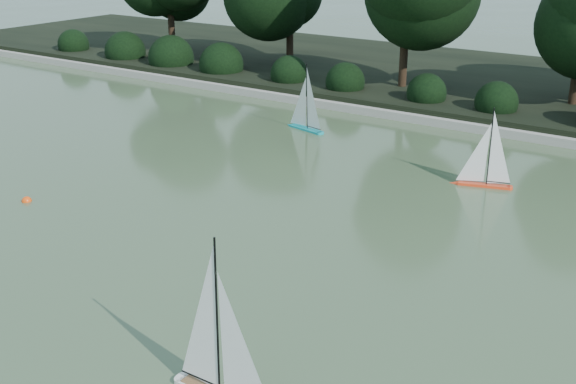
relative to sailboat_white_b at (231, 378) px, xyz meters
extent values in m
plane|color=#435432|center=(-1.08, 1.12, -0.27)|extent=(80.00, 80.00, 0.00)
cube|color=gray|center=(-1.08, 10.12, -0.18)|extent=(40.00, 0.35, 0.18)
cube|color=black|center=(-1.08, 14.12, -0.12)|extent=(40.00, 8.00, 0.30)
cylinder|color=black|center=(-12.08, 12.32, 0.49)|extent=(0.20, 0.20, 1.51)
cylinder|color=black|center=(-8.08, 12.92, 0.41)|extent=(0.20, 0.20, 1.37)
cylinder|color=black|center=(-4.08, 12.02, 0.56)|extent=(0.20, 0.20, 1.66)
cylinder|color=black|center=(-0.08, 12.52, 0.36)|extent=(0.20, 0.20, 1.26)
sphere|color=black|center=(-15.08, 11.02, 0.18)|extent=(1.10, 1.10, 1.10)
sphere|color=black|center=(-13.08, 11.02, 0.18)|extent=(1.10, 1.10, 1.10)
sphere|color=black|center=(-11.08, 11.02, 0.18)|extent=(1.10, 1.10, 1.10)
sphere|color=black|center=(-9.08, 11.02, 0.18)|extent=(1.10, 1.10, 1.10)
sphere|color=black|center=(-7.08, 11.02, 0.18)|extent=(1.10, 1.10, 1.10)
sphere|color=black|center=(-5.08, 11.02, 0.18)|extent=(1.10, 1.10, 1.10)
sphere|color=black|center=(-3.08, 11.02, 0.18)|extent=(1.10, 1.10, 1.10)
sphere|color=black|center=(-1.08, 11.02, 0.18)|extent=(1.10, 1.10, 1.10)
cylinder|color=silver|center=(-0.61, 0.00, -0.22)|extent=(0.12, 0.12, 0.10)
cylinder|color=black|center=(-0.15, 0.00, 0.63)|extent=(0.02, 0.02, 1.59)
cylinder|color=black|center=(-0.37, 0.00, -0.11)|extent=(0.47, 0.02, 0.02)
cube|color=#F23D18|center=(-0.10, 6.95, -0.23)|extent=(0.86, 0.41, 0.08)
cone|color=#F23D18|center=(-0.57, 6.81, -0.23)|extent=(0.21, 0.21, 0.17)
cylinder|color=#F23D18|center=(0.30, 7.08, -0.23)|extent=(0.13, 0.13, 0.08)
cylinder|color=black|center=(-0.06, 6.97, 0.47)|extent=(0.02, 0.02, 1.31)
cylinder|color=black|center=(0.12, 7.02, -0.13)|extent=(0.38, 0.13, 0.01)
cube|color=teal|center=(-4.46, 8.18, -0.23)|extent=(0.91, 0.39, 0.09)
cone|color=teal|center=(-4.96, 8.30, -0.23)|extent=(0.22, 0.22, 0.18)
cylinder|color=teal|center=(-4.03, 8.07, -0.23)|extent=(0.13, 0.13, 0.09)
cylinder|color=black|center=(-4.41, 8.17, 0.51)|extent=(0.02, 0.02, 1.38)
cylinder|color=black|center=(-4.22, 8.12, -0.13)|extent=(0.40, 0.11, 0.01)
sphere|color=#FF4B0D|center=(-5.89, 2.18, -0.27)|extent=(0.16, 0.16, 0.16)
camera|label=1|loc=(3.57, -4.33, 3.95)|focal=45.00mm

